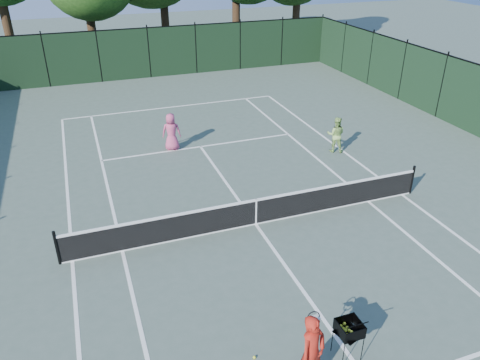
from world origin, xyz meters
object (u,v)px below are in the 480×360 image
object	(u,v)px
player_pink	(171,132)
ball_hopper	(349,328)
coach	(312,353)
player_green	(336,135)
loose_ball_midcourt	(254,357)

from	to	relation	value
player_pink	ball_hopper	xyz separation A→B (m)	(1.10, -11.99, 0.01)
coach	player_pink	distance (m)	12.35
coach	ball_hopper	world-z (taller)	coach
player_pink	ball_hopper	bearing A→B (deg)	109.13
player_pink	ball_hopper	world-z (taller)	player_pink
ball_hopper	coach	bearing A→B (deg)	179.60
player_pink	ball_hopper	size ratio (longest dim) A/B	1.66
ball_hopper	player_pink	bearing A→B (deg)	76.35
coach	player_pink	bearing A→B (deg)	66.13
player_pink	coach	bearing A→B (deg)	104.05
player_green	loose_ball_midcourt	bearing A→B (deg)	81.05
coach	loose_ball_midcourt	world-z (taller)	coach
loose_ball_midcourt	coach	bearing A→B (deg)	-49.63
coach	loose_ball_midcourt	xyz separation A→B (m)	(-0.81, 0.95, -0.84)
player_green	coach	bearing A→B (deg)	87.10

